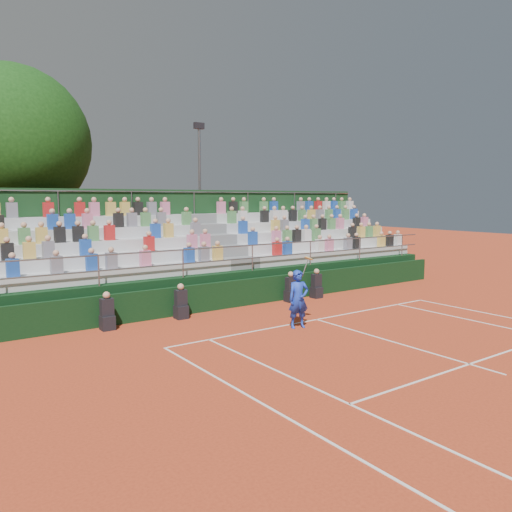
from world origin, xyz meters
TOP-DOWN VIEW (x-y plane):
  - ground at (0.00, 0.00)m, footprint 90.00×90.00m
  - courtside_wall at (0.00, 3.20)m, footprint 20.00×0.15m
  - line_officials at (-1.53, 2.75)m, footprint 8.97×0.40m
  - grandstand at (0.00, 6.44)m, footprint 20.00×5.20m
  - tennis_player at (-1.16, -0.43)m, footprint 0.91×0.60m
  - tree_east at (-6.91, 12.32)m, footprint 6.74×6.74m
  - floodlight_mast at (3.15, 13.62)m, footprint 0.60×0.25m

SIDE VIEW (x-z plane):
  - ground at x=0.00m, z-range 0.00..0.00m
  - line_officials at x=-1.53m, z-range -0.12..1.07m
  - courtside_wall at x=0.00m, z-range 0.00..1.00m
  - tennis_player at x=-1.16m, z-range -0.20..2.02m
  - grandstand at x=0.00m, z-range -1.10..3.30m
  - floodlight_mast at x=3.15m, z-range 0.68..8.98m
  - tree_east at x=-6.91m, z-range 1.52..11.33m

